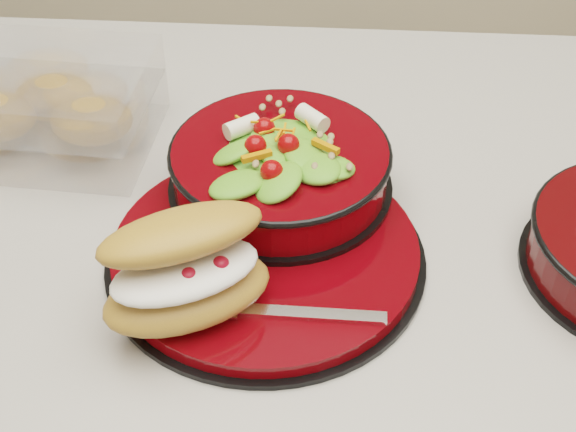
# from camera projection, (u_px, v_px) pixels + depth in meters

# --- Properties ---
(dinner_plate) EXTENTS (0.31, 0.31, 0.02)m
(dinner_plate) POSITION_uv_depth(u_px,v_px,m) (266.00, 253.00, 0.76)
(dinner_plate) COLOR black
(dinner_plate) RESTS_ON island_counter
(salad_bowl) EXTENTS (0.23, 0.23, 0.09)m
(salad_bowl) POSITION_uv_depth(u_px,v_px,m) (280.00, 161.00, 0.80)
(salad_bowl) COLOR black
(salad_bowl) RESTS_ON dinner_plate
(croissant) EXTENTS (0.17, 0.15, 0.09)m
(croissant) POSITION_uv_depth(u_px,v_px,m) (187.00, 269.00, 0.67)
(croissant) COLOR #CA883D
(croissant) RESTS_ON dinner_plate
(fork) EXTENTS (0.17, 0.02, 0.00)m
(fork) POSITION_uv_depth(u_px,v_px,m) (281.00, 312.00, 0.69)
(fork) COLOR silver
(fork) RESTS_ON dinner_plate
(pastry_box) EXTENTS (0.25, 0.19, 0.09)m
(pastry_box) POSITION_uv_depth(u_px,v_px,m) (42.00, 106.00, 0.89)
(pastry_box) COLOR white
(pastry_box) RESTS_ON island_counter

